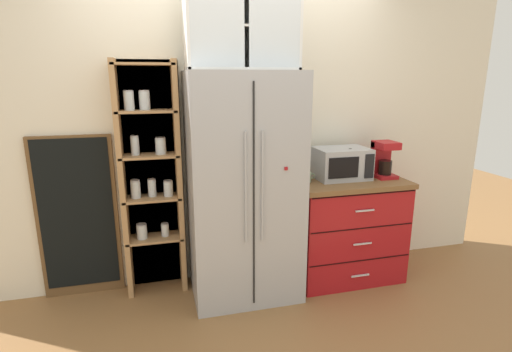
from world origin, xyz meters
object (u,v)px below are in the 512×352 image
Objects in this scene: refrigerator at (244,188)px; mug_sage at (307,177)px; mug_cream at (352,176)px; bottle_amber at (349,166)px; bottle_clear at (349,166)px; microwave at (341,163)px; chalkboard_menu at (78,217)px; coffee_maker at (383,159)px.

refrigerator is 0.54m from mug_sage.
bottle_amber is at bearing 92.17° from mug_cream.
bottle_amber is (0.00, -0.00, 0.00)m from bottle_clear.
microwave is at bearing 132.85° from bottle_clear.
refrigerator is 1.32m from chalkboard_menu.
mug_cream is (-0.32, -0.06, -0.11)m from coffee_maker.
chalkboard_menu is (-2.18, 0.31, -0.27)m from mug_cream.
refrigerator is 0.92m from bottle_amber.
coffee_maker is at bearing -5.80° from chalkboard_menu.
coffee_maker is 1.18× the size of bottle_amber.
mug_cream is 0.09m from bottle_clear.
refrigerator reaches higher than mug_sage.
microwave is 2.17m from chalkboard_menu.
coffee_maker is (1.24, 0.04, 0.16)m from refrigerator.
mug_cream is at bearing -63.73° from microwave.
chalkboard_menu is at bearing 174.31° from microwave.
mug_sage is (-0.70, 0.00, -0.11)m from coffee_maker.
microwave is 1.69× the size of bottle_clear.
coffee_maker reaches higher than mug_sage.
mug_cream is at bearing -1.22° from refrigerator.
mug_sage is at bearing 178.09° from bottle_clear.
microwave is at bearing 5.35° from refrigerator.
microwave is at bearing 173.52° from coffee_maker.
bottle_clear is (0.37, -0.01, 0.07)m from mug_sage.
refrigerator is 1.36× the size of chalkboard_menu.
mug_cream is at bearing -87.84° from bottle_clear.
mug_cream is at bearing -8.16° from chalkboard_menu.
bottle_clear is 0.20× the size of chalkboard_menu.
bottle_clear is at bearing -178.31° from coffee_maker.
coffee_maker is 0.70m from mug_sage.
microwave is 3.74× the size of mug_cream.
microwave is 0.34× the size of chalkboard_menu.
chalkboard_menu reaches higher than microwave.
bottle_clear is at bearing 1.85° from refrigerator.
coffee_maker is 0.33m from bottle_clear.
bottle_amber reaches higher than microwave.
mug_sage is 1.85m from chalkboard_menu.
refrigerator is at bearing -178.15° from bottle_clear.
bottle_clear is (0.05, -0.05, -0.02)m from microwave.
mug_cream is 0.09× the size of chalkboard_menu.
bottle_amber is at bearing -90.00° from bottle_clear.
bottle_amber is at bearing -47.27° from microwave.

